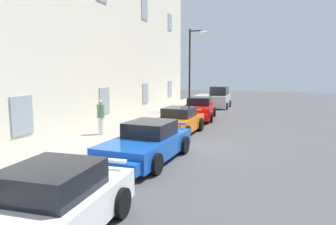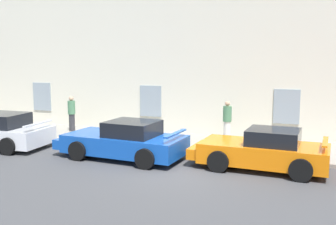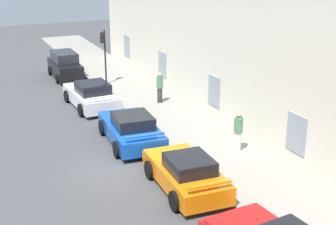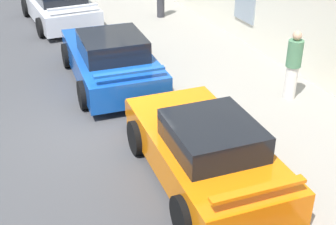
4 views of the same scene
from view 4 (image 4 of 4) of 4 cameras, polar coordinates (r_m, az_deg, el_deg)
name	(u,v)px [view 4 (image 4 of 4)]	position (r m, az deg, el deg)	size (l,w,h in m)	color
ground_plane	(105,124)	(10.80, -7.78, -1.38)	(80.00, 80.00, 0.00)	#444447
sidewalk	(247,92)	(12.20, 9.68, 2.52)	(60.00, 3.68, 0.14)	gray
sportscar_red_lead	(58,5)	(18.16, -13.39, 12.77)	(4.86, 2.34, 1.43)	white
sportscar_yellow_flank	(109,57)	(12.83, -7.25, 6.75)	(4.96, 2.48, 1.41)	#144CB2
sportscar_white_middle	(201,147)	(8.76, 4.15, -4.24)	(4.59, 2.27, 1.37)	orange
pedestrian_strolling	(293,65)	(11.61, 15.20, 5.70)	(0.39, 0.39, 1.74)	silver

